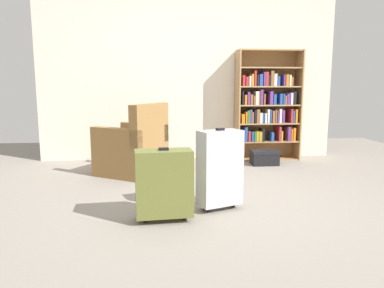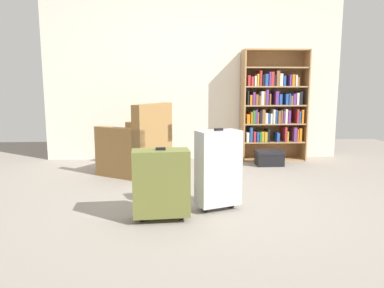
% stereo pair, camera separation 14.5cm
% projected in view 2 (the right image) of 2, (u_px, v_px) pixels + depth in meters
% --- Properties ---
extents(ground_plane, '(7.79, 7.79, 0.00)m').
position_uv_depth(ground_plane, '(208.00, 200.00, 3.66)').
color(ground_plane, gray).
extents(back_wall, '(4.45, 0.10, 2.60)m').
position_uv_depth(back_wall, '(194.00, 73.00, 5.56)').
color(back_wall, beige).
rests_on(back_wall, ground).
extents(bookshelf, '(0.95, 0.33, 1.63)m').
position_uv_depth(bookshelf, '(272.00, 106.00, 5.49)').
color(bookshelf, '#A87F51').
rests_on(bookshelf, ground).
extents(armchair, '(0.97, 0.97, 0.90)m').
position_uv_depth(armchair, '(137.00, 149.00, 4.70)').
color(armchair, olive).
rests_on(armchair, ground).
extents(mug, '(0.12, 0.08, 0.10)m').
position_uv_depth(mug, '(170.00, 169.00, 4.77)').
color(mug, red).
rests_on(mug, ground).
extents(storage_box, '(0.38, 0.26, 0.21)m').
position_uv_depth(storage_box, '(269.00, 158.00, 5.20)').
color(storage_box, black).
rests_on(storage_box, ground).
extents(suitcase_silver, '(0.43, 0.33, 0.75)m').
position_uv_depth(suitcase_silver, '(218.00, 168.00, 3.32)').
color(suitcase_silver, '#B7BABF').
rests_on(suitcase_silver, ground).
extents(suitcase_olive, '(0.48, 0.26, 0.62)m').
position_uv_depth(suitcase_olive, '(161.00, 183.00, 3.06)').
color(suitcase_olive, brown).
rests_on(suitcase_olive, ground).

